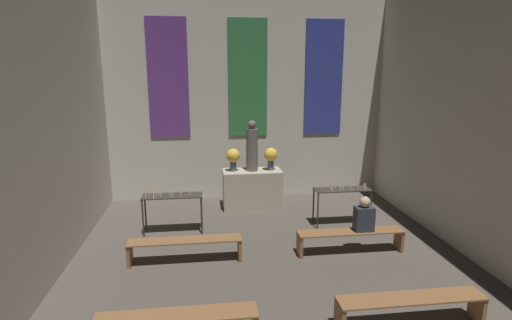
{
  "coord_description": "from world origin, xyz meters",
  "views": [
    {
      "loc": [
        -1.15,
        -0.32,
        3.46
      ],
      "look_at": [
        0.0,
        8.72,
        1.43
      ],
      "focal_mm": 28.0,
      "sensor_mm": 36.0,
      "label": 1
    }
  ],
  "objects": [
    {
      "name": "wall_back",
      "position": [
        0.0,
        10.54,
        2.77
      ],
      "size": [
        7.69,
        0.16,
        5.48
      ],
      "color": "beige",
      "rests_on": "ground_plane"
    },
    {
      "name": "wall_left",
      "position": [
        -3.78,
        5.24,
        2.74
      ],
      "size": [
        0.12,
        10.72,
        5.48
      ],
      "color": "beige",
      "rests_on": "ground_plane"
    },
    {
      "name": "altar",
      "position": [
        0.0,
        9.52,
        0.49
      ],
      "size": [
        1.49,
        0.72,
        0.98
      ],
      "color": "#ADA38E",
      "rests_on": "ground_plane"
    },
    {
      "name": "statue",
      "position": [
        0.0,
        9.52,
        1.58
      ],
      "size": [
        0.3,
        0.3,
        1.29
      ],
      "color": "#5B5651",
      "rests_on": "altar"
    },
    {
      "name": "flower_vase_left",
      "position": [
        -0.48,
        9.52,
        1.35
      ],
      "size": [
        0.35,
        0.35,
        0.58
      ],
      "color": "#4C5666",
      "rests_on": "altar"
    },
    {
      "name": "flower_vase_right",
      "position": [
        0.48,
        9.52,
        1.35
      ],
      "size": [
        0.35,
        0.35,
        0.58
      ],
      "color": "#4C5666",
      "rests_on": "altar"
    },
    {
      "name": "candle_rack_left",
      "position": [
        -1.92,
        8.09,
        0.73
      ],
      "size": [
        1.29,
        0.43,
        1.04
      ],
      "color": "#332D28",
      "rests_on": "ground_plane"
    },
    {
      "name": "candle_rack_right",
      "position": [
        1.91,
        8.08,
        0.73
      ],
      "size": [
        1.29,
        0.43,
        1.04
      ],
      "color": "#332D28",
      "rests_on": "ground_plane"
    },
    {
      "name": "pew_second_right",
      "position": [
        1.58,
        4.29,
        0.33
      ],
      "size": [
        2.07,
        0.36,
        0.44
      ],
      "color": "brown",
      "rests_on": "ground_plane"
    },
    {
      "name": "pew_back_left",
      "position": [
        -1.58,
        6.62,
        0.33
      ],
      "size": [
        2.07,
        0.36,
        0.44
      ],
      "color": "brown",
      "rests_on": "ground_plane"
    },
    {
      "name": "pew_back_right",
      "position": [
        1.58,
        6.62,
        0.33
      ],
      "size": [
        2.07,
        0.36,
        0.44
      ],
      "color": "brown",
      "rests_on": "ground_plane"
    },
    {
      "name": "person_seated",
      "position": [
        1.83,
        6.62,
        0.75
      ],
      "size": [
        0.36,
        0.24,
        0.69
      ],
      "color": "#282D38",
      "rests_on": "pew_back_right"
    }
  ]
}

